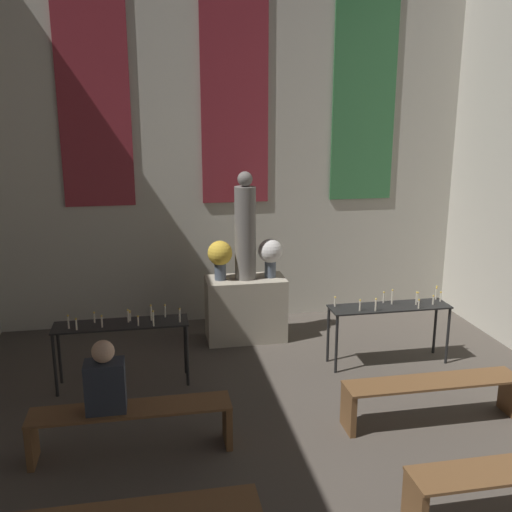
% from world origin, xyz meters
% --- Properties ---
extents(wall_back, '(7.22, 0.16, 5.73)m').
position_xyz_m(wall_back, '(0.00, 9.38, 2.90)').
color(wall_back, beige).
rests_on(wall_back, ground_plane).
extents(altar, '(1.10, 0.57, 0.89)m').
position_xyz_m(altar, '(0.00, 8.44, 0.45)').
color(altar, '#ADA38E').
rests_on(altar, ground_plane).
extents(statue, '(0.29, 0.29, 1.48)m').
position_xyz_m(statue, '(0.00, 8.44, 1.59)').
color(statue, slate).
rests_on(statue, altar).
extents(flower_vase_left, '(0.34, 0.34, 0.55)m').
position_xyz_m(flower_vase_left, '(-0.35, 8.44, 1.24)').
color(flower_vase_left, '#4C5666').
rests_on(flower_vase_left, altar).
extents(flower_vase_right, '(0.34, 0.34, 0.55)m').
position_xyz_m(flower_vase_right, '(0.35, 8.44, 1.24)').
color(flower_vase_right, '#4C5666').
rests_on(flower_vase_right, altar).
extents(candle_rack_left, '(1.54, 0.39, 0.97)m').
position_xyz_m(candle_rack_left, '(-1.65, 7.31, 0.67)').
color(candle_rack_left, black).
rests_on(candle_rack_left, ground_plane).
extents(candle_rack_right, '(1.54, 0.39, 0.97)m').
position_xyz_m(candle_rack_right, '(1.66, 7.31, 0.67)').
color(candle_rack_right, black).
rests_on(candle_rack_right, ground_plane).
extents(pew_back_left, '(1.86, 0.36, 0.47)m').
position_xyz_m(pew_back_left, '(-1.52, 5.86, 0.34)').
color(pew_back_left, brown).
rests_on(pew_back_left, ground_plane).
extents(pew_back_right, '(1.86, 0.36, 0.47)m').
position_xyz_m(pew_back_right, '(1.52, 5.86, 0.34)').
color(pew_back_right, brown).
rests_on(pew_back_right, ground_plane).
extents(person_seated, '(0.36, 0.24, 0.69)m').
position_xyz_m(person_seated, '(-1.74, 5.86, 0.77)').
color(person_seated, '#282D38').
rests_on(person_seated, pew_back_left).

